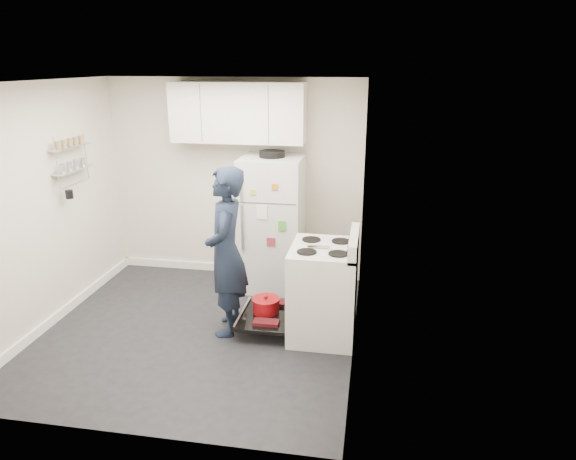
% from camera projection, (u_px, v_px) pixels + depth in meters
% --- Properties ---
extents(room, '(3.21, 3.21, 2.51)m').
position_uv_depth(room, '(191.00, 219.00, 5.02)').
color(room, black).
rests_on(room, ground).
extents(electric_range, '(0.66, 0.76, 1.10)m').
position_uv_depth(electric_range, '(322.00, 292.00, 5.16)').
color(electric_range, silver).
rests_on(electric_range, ground).
extents(open_oven_door, '(0.55, 0.71, 0.23)m').
position_uv_depth(open_oven_door, '(266.00, 311.00, 5.37)').
color(open_oven_door, black).
rests_on(open_oven_door, ground).
extents(refrigerator, '(0.72, 0.74, 1.69)m').
position_uv_depth(refrigerator, '(273.00, 223.00, 6.19)').
color(refrigerator, silver).
rests_on(refrigerator, ground).
extents(upper_cabinets, '(1.60, 0.33, 0.70)m').
position_uv_depth(upper_cabinets, '(238.00, 113.00, 6.03)').
color(upper_cabinets, silver).
rests_on(upper_cabinets, room).
extents(wall_shelf_rack, '(0.14, 0.60, 0.61)m').
position_uv_depth(wall_shelf_rack, '(71.00, 158.00, 5.54)').
color(wall_shelf_rack, '#B2B2B7').
rests_on(wall_shelf_rack, room).
extents(person, '(0.50, 0.68, 1.73)m').
position_uv_depth(person, '(226.00, 252.00, 5.12)').
color(person, '#161F32').
rests_on(person, ground).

